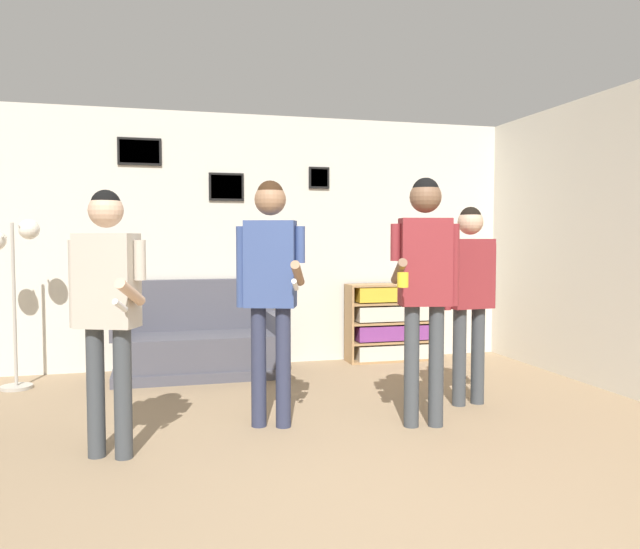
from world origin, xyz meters
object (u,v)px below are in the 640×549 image
object	(u,v)px
couch	(199,344)
bookshelf	(391,322)
person_player_foreground_left	(107,295)
person_spectator_near_bookshelf	(470,285)
person_player_foreground_center	(270,275)
floor_lamp	(13,263)
person_watcher_holding_cup	(425,272)

from	to	relation	value
couch	bookshelf	bearing A→B (deg)	5.14
person_player_foreground_left	person_spectator_near_bookshelf	size ratio (longest dim) A/B	1.02
couch	person_player_foreground_center	world-z (taller)	person_player_foreground_center
bookshelf	person_spectator_near_bookshelf	size ratio (longest dim) A/B	0.62
couch	person_spectator_near_bookshelf	distance (m)	2.78
person_player_foreground_left	person_spectator_near_bookshelf	xyz separation A→B (m)	(2.78, 0.57, -0.03)
floor_lamp	person_spectator_near_bookshelf	world-z (taller)	person_spectator_near_bookshelf
person_player_foreground_left	person_watcher_holding_cup	world-z (taller)	person_watcher_holding_cup
person_watcher_holding_cup	person_player_foreground_center	bearing A→B (deg)	165.53
person_player_foreground_center	person_spectator_near_bookshelf	bearing A→B (deg)	6.50
person_spectator_near_bookshelf	couch	bearing A→B (deg)	140.18
person_player_foreground_left	person_watcher_holding_cup	xyz separation A→B (m)	(2.16, 0.10, 0.10)
bookshelf	floor_lamp	xyz separation A→B (m)	(-3.79, -0.38, 0.72)
person_player_foreground_left	person_player_foreground_center	world-z (taller)	person_player_foreground_center
person_player_foreground_center	person_watcher_holding_cup	world-z (taller)	person_watcher_holding_cup
person_player_foreground_left	person_watcher_holding_cup	bearing A→B (deg)	2.66
person_player_foreground_center	person_watcher_holding_cup	bearing A→B (deg)	-14.47
bookshelf	floor_lamp	size ratio (longest dim) A/B	0.66
person_watcher_holding_cup	person_spectator_near_bookshelf	size ratio (longest dim) A/B	1.11
person_spectator_near_bookshelf	person_player_foreground_left	bearing A→B (deg)	-168.39
person_spectator_near_bookshelf	person_player_foreground_center	bearing A→B (deg)	-173.50
bookshelf	person_watcher_holding_cup	xyz separation A→B (m)	(-0.67, -2.39, 0.69)
person_player_foreground_left	person_player_foreground_center	xyz separation A→B (m)	(1.09, 0.38, 0.09)
bookshelf	person_player_foreground_left	bearing A→B (deg)	-138.76
floor_lamp	person_player_foreground_left	size ratio (longest dim) A/B	0.93
bookshelf	person_watcher_holding_cup	bearing A→B (deg)	-105.77
bookshelf	person_player_foreground_center	xyz separation A→B (m)	(-1.75, -2.11, 0.68)
bookshelf	person_player_foreground_center	world-z (taller)	person_player_foreground_center
floor_lamp	person_player_foreground_center	bearing A→B (deg)	-40.27
couch	floor_lamp	xyz separation A→B (m)	(-1.66, -0.19, 0.84)
person_watcher_holding_cup	couch	bearing A→B (deg)	123.63
couch	bookshelf	distance (m)	2.15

